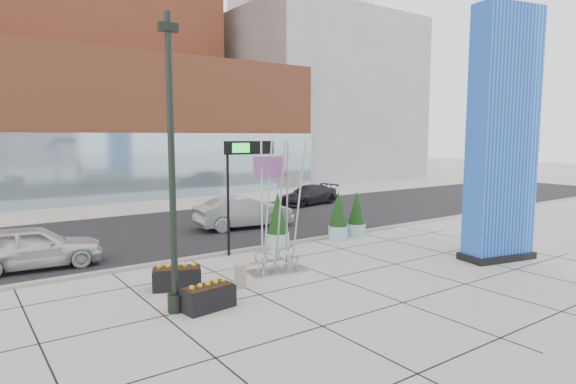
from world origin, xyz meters
TOP-DOWN VIEW (x-y plane):
  - ground at (0.00, 0.00)m, footprint 160.00×160.00m
  - street_asphalt at (0.00, 10.00)m, footprint 80.00×12.00m
  - curb_edge at (0.00, 4.00)m, footprint 80.00×0.30m
  - tower_podium at (1.00, 27.00)m, footprint 34.00×10.00m
  - tower_glass_front at (1.00, 22.20)m, footprint 34.00×0.60m
  - building_grey_parking at (26.00, 32.00)m, footprint 20.00×18.00m
  - blue_pylon at (7.83, -2.75)m, footprint 3.08×1.86m
  - lamp_post at (-4.61, -0.87)m, footprint 0.52×0.44m
  - public_art_sculpture at (-0.15, 0.77)m, footprint 2.16×1.29m
  - concrete_bollard at (-2.12, -0.06)m, footprint 0.38×0.38m
  - overhead_street_sign at (0.34, 3.80)m, footprint 2.16×0.32m
  - round_planter_east at (6.36, 3.60)m, footprint 0.87×0.87m
  - round_planter_mid at (5.20, 3.60)m, footprint 0.90×0.90m
  - round_planter_west at (1.80, 3.60)m, footprint 0.99×0.99m
  - box_planter_north at (-3.80, 1.00)m, footprint 1.65×1.25m
  - box_planter_south at (-3.80, -1.20)m, footprint 1.52×0.90m
  - car_white_west at (-7.13, 6.15)m, footprint 4.84×2.37m
  - car_silver_mid at (3.01, 8.50)m, footprint 5.22×2.33m
  - car_dark_east at (11.04, 13.32)m, footprint 4.91×2.57m

SIDE VIEW (x-z plane):
  - ground at x=0.00m, z-range 0.00..0.00m
  - street_asphalt at x=0.00m, z-range 0.00..0.02m
  - curb_edge at x=0.00m, z-range 0.00..0.12m
  - box_planter_south at x=-3.80m, z-range -0.03..0.76m
  - concrete_bollard at x=-2.12m, z-range 0.00..0.74m
  - box_planter_north at x=-3.80m, z-range -0.03..0.78m
  - car_dark_east at x=11.04m, z-range 0.00..1.36m
  - car_white_west at x=-7.13m, z-range 0.00..1.59m
  - car_silver_mid at x=3.01m, z-range 0.00..1.66m
  - round_planter_east at x=6.36m, z-range -0.06..2.12m
  - round_planter_mid at x=5.20m, z-range -0.06..2.19m
  - round_planter_west at x=1.80m, z-range -0.07..2.40m
  - public_art_sculpture at x=-0.15m, z-range -1.10..3.53m
  - tower_glass_front at x=1.00m, z-range 0.00..5.00m
  - lamp_post at x=-4.61m, z-range -0.72..7.21m
  - overhead_street_sign at x=0.34m, z-range 1.64..6.22m
  - blue_pylon at x=7.83m, z-range -0.16..9.42m
  - tower_podium at x=1.00m, z-range 0.00..11.00m
  - building_grey_parking at x=26.00m, z-range 0.00..18.00m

